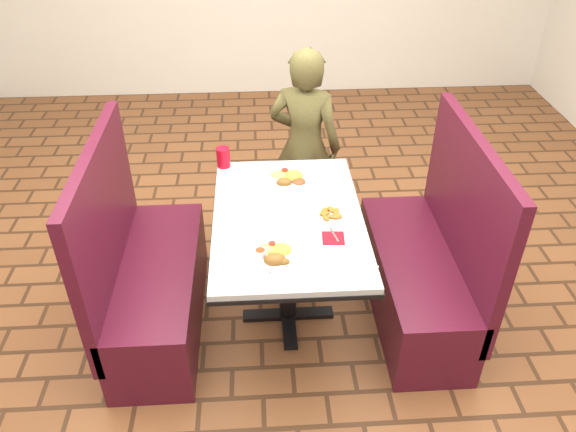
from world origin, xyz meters
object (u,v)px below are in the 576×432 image
at_px(dining_table, 288,230).
at_px(booth_bench_right, 424,270).
at_px(plantain_plate, 330,215).
at_px(red_tumbler, 223,157).
at_px(diner_person, 305,146).
at_px(booth_bench_left, 149,281).
at_px(near_dinner_plate, 275,253).
at_px(far_dinner_plate, 289,177).

distance_m(dining_table, booth_bench_right, 0.86).
xyz_separation_m(plantain_plate, red_tumbler, (-0.58, 0.58, 0.05)).
bearing_deg(dining_table, diner_person, 79.43).
distance_m(dining_table, booth_bench_left, 0.86).
bearing_deg(booth_bench_right, booth_bench_left, 180.00).
height_order(near_dinner_plate, red_tumbler, red_tumbler).
relative_size(diner_person, near_dinner_plate, 5.53).
height_order(booth_bench_right, plantain_plate, booth_bench_right).
distance_m(diner_person, plantain_plate, 0.94).
bearing_deg(plantain_plate, near_dinner_plate, -133.64).
xyz_separation_m(diner_person, far_dinner_plate, (-0.14, -0.55, 0.09)).
bearing_deg(far_dinner_plate, booth_bench_right, -25.06).
xyz_separation_m(booth_bench_left, booth_bench_right, (1.60, 0.00, 0.00)).
relative_size(booth_bench_left, plantain_plate, 6.26).
relative_size(dining_table, plantain_plate, 6.32).
relative_size(booth_bench_right, near_dinner_plate, 4.88).
height_order(booth_bench_right, near_dinner_plate, booth_bench_right).
bearing_deg(far_dinner_plate, near_dinner_plate, -98.89).
bearing_deg(booth_bench_left, far_dinner_plate, 23.59).
xyz_separation_m(dining_table, diner_person, (0.17, 0.91, 0.03)).
bearing_deg(plantain_plate, diner_person, 93.28).
xyz_separation_m(booth_bench_right, near_dinner_plate, (-0.88, -0.34, 0.45)).
distance_m(near_dinner_plate, far_dinner_plate, 0.71).
bearing_deg(near_dinner_plate, far_dinner_plate, 81.11).
xyz_separation_m(near_dinner_plate, plantain_plate, (0.31, 0.32, -0.01)).
xyz_separation_m(near_dinner_plate, far_dinner_plate, (0.11, 0.70, -0.00)).
bearing_deg(diner_person, red_tumbler, 53.75).
distance_m(diner_person, near_dinner_plate, 1.28).
bearing_deg(plantain_plate, booth_bench_left, 178.86).
height_order(dining_table, red_tumbler, red_tumbler).
xyz_separation_m(booth_bench_left, plantain_plate, (1.02, -0.02, 0.43)).
height_order(booth_bench_right, diner_person, diner_person).
height_order(dining_table, near_dinner_plate, near_dinner_plate).
height_order(near_dinner_plate, plantain_plate, near_dinner_plate).
height_order(booth_bench_right, red_tumbler, booth_bench_right).
height_order(far_dinner_plate, red_tumbler, red_tumbler).
bearing_deg(booth_bench_left, near_dinner_plate, -25.48).
relative_size(near_dinner_plate, plantain_plate, 1.28).
xyz_separation_m(dining_table, booth_bench_right, (0.80, 0.00, -0.32)).
bearing_deg(booth_bench_right, far_dinner_plate, 154.94).
relative_size(booth_bench_left, diner_person, 0.88).
relative_size(near_dinner_plate, far_dinner_plate, 0.90).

